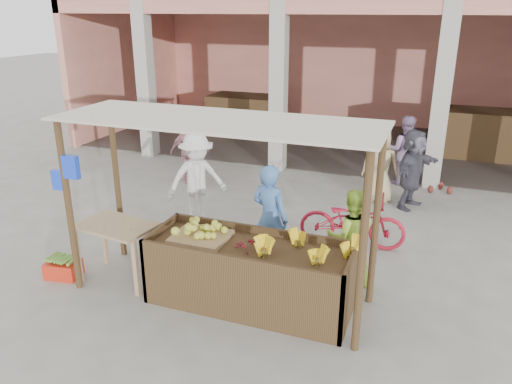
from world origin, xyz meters
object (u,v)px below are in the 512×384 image
at_px(side_table, 117,233).
at_px(fruit_stall, 250,276).
at_px(red_crate, 63,269).
at_px(vendor_green, 351,235).
at_px(vendor_blue, 270,215).
at_px(motorcycle, 352,220).

bearing_deg(side_table, fruit_stall, 9.41).
xyz_separation_m(side_table, red_crate, (-0.80, -0.25, -0.58)).
bearing_deg(vendor_green, side_table, -0.00).
relative_size(side_table, vendor_blue, 0.66).
xyz_separation_m(fruit_stall, red_crate, (-2.75, -0.30, -0.28)).
bearing_deg(fruit_stall, motorcycle, 66.65).
height_order(red_crate, motorcycle, motorcycle).
bearing_deg(red_crate, vendor_blue, 16.21).
relative_size(fruit_stall, motorcycle, 1.49).
height_order(side_table, red_crate, side_table).
bearing_deg(vendor_green, fruit_stall, 23.33).
distance_m(fruit_stall, red_crate, 2.78).
relative_size(red_crate, motorcycle, 0.26).
distance_m(fruit_stall, vendor_green, 1.51).
height_order(vendor_green, motorcycle, vendor_green).
xyz_separation_m(vendor_blue, motorcycle, (0.99, 1.14, -0.40)).
bearing_deg(fruit_stall, side_table, -178.75).
height_order(vendor_blue, motorcycle, vendor_blue).
bearing_deg(vendor_green, red_crate, -0.19).
xyz_separation_m(red_crate, vendor_blue, (2.67, 1.29, 0.73)).
height_order(side_table, motorcycle, motorcycle).
distance_m(red_crate, vendor_blue, 3.06).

